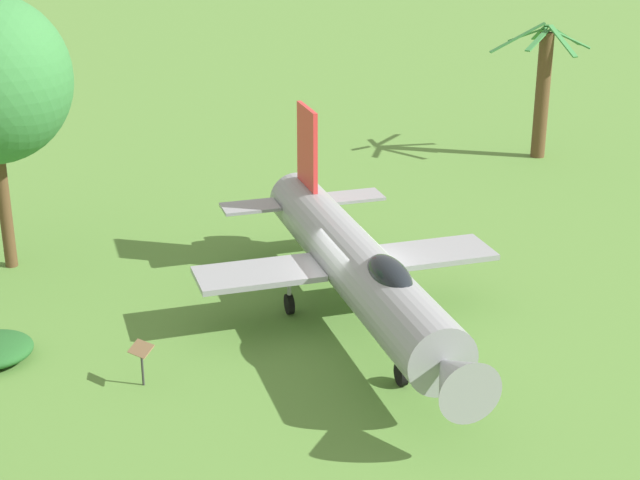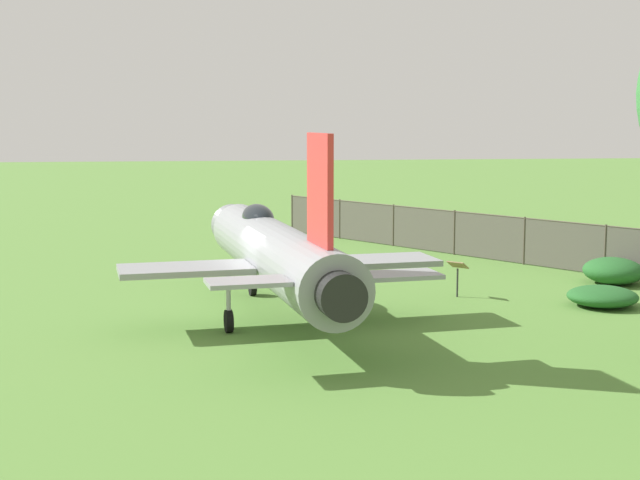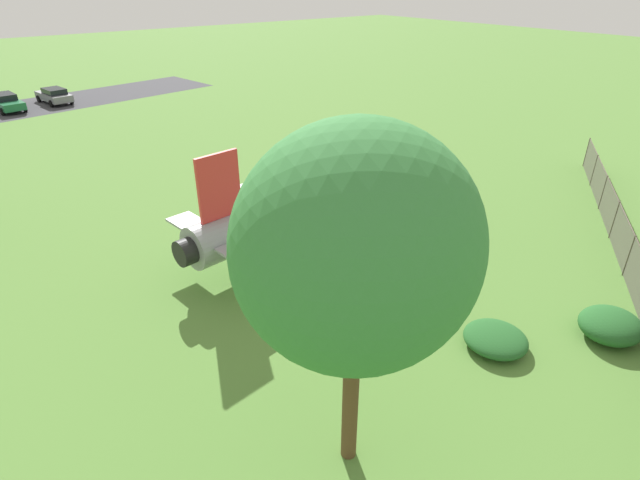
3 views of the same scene
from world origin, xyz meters
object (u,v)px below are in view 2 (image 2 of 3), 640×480
Objects in this scene: shrub_by_tree at (602,296)px; info_plaque at (458,270)px; shrub_near_fence at (613,271)px; display_jet at (274,251)px.

shrub_by_tree is 4.41m from info_plaque.
shrub_by_tree is at bearing -120.05° from shrub_near_fence.
info_plaque is (-5.91, -1.48, 0.41)m from shrub_near_fence.
display_jet is at bearing -163.31° from shrub_near_fence.
shrub_near_fence reaches higher than shrub_by_tree.
shrub_by_tree is at bearing -96.72° from display_jet.
display_jet reaches higher than shrub_near_fence.
display_jet is 6.41× the size of shrub_near_fence.
shrub_by_tree is (-2.04, -3.53, -0.14)m from shrub_near_fence.
info_plaque is (5.98, 2.08, -1.03)m from display_jet.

